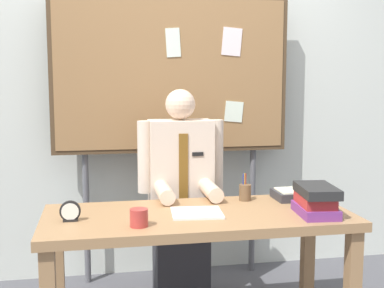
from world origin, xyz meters
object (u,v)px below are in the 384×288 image
(person, at_px, (181,204))
(paper_tray, at_px, (296,194))
(book_stack, at_px, (316,200))
(desk, at_px, (198,230))
(pen_holder, at_px, (245,192))
(bulletin_board, at_px, (172,77))
(coffee_mug, at_px, (139,218))
(open_notebook, at_px, (197,213))
(desk_clock, at_px, (70,212))

(person, bearing_deg, paper_tray, -29.09)
(book_stack, relative_size, paper_tray, 1.21)
(desk, bearing_deg, person, 90.00)
(desk, height_order, book_stack, book_stack)
(book_stack, xyz_separation_m, pen_holder, (-0.27, 0.38, -0.03))
(bulletin_board, height_order, book_stack, bulletin_board)
(person, bearing_deg, bulletin_board, 89.93)
(pen_holder, height_order, paper_tray, pen_holder)
(paper_tray, bearing_deg, book_stack, -95.92)
(book_stack, distance_m, paper_tray, 0.36)
(person, height_order, coffee_mug, person)
(book_stack, bearing_deg, paper_tray, 84.08)
(person, height_order, open_notebook, person)
(person, relative_size, open_notebook, 5.20)
(desk, relative_size, paper_tray, 6.29)
(bulletin_board, bearing_deg, book_stack, -60.78)
(bulletin_board, bearing_deg, open_notebook, -90.66)
(open_notebook, bearing_deg, bulletin_board, 89.34)
(desk_clock, relative_size, paper_tray, 0.40)
(person, relative_size, bulletin_board, 0.68)
(book_stack, relative_size, open_notebook, 1.19)
(desk, bearing_deg, desk_clock, -176.87)
(desk_clock, xyz_separation_m, paper_tray, (1.30, 0.24, -0.02))
(paper_tray, bearing_deg, pen_holder, 175.91)
(open_notebook, relative_size, paper_tray, 1.02)
(person, height_order, bulletin_board, bulletin_board)
(desk, relative_size, pen_holder, 10.22)
(person, bearing_deg, pen_holder, -45.42)
(bulletin_board, height_order, pen_holder, bulletin_board)
(desk, height_order, desk_clock, desk_clock)
(desk_clock, bearing_deg, open_notebook, 1.42)
(open_notebook, xyz_separation_m, coffee_mug, (-0.32, -0.17, 0.04))
(book_stack, distance_m, pen_holder, 0.47)
(desk, xyz_separation_m, bulletin_board, (0.00, 0.92, 0.82))
(person, bearing_deg, coffee_mug, -113.76)
(coffee_mug, height_order, pen_holder, pen_holder)
(desk_clock, height_order, pen_holder, pen_holder)
(bulletin_board, xyz_separation_m, open_notebook, (-0.01, -0.94, -0.72))
(book_stack, relative_size, desk_clock, 3.01)
(desk_clock, bearing_deg, pen_holder, 14.80)
(desk, relative_size, bulletin_board, 0.81)
(coffee_mug, xyz_separation_m, paper_tray, (0.97, 0.39, -0.02))
(pen_holder, bearing_deg, bulletin_board, 115.14)
(desk_clock, distance_m, paper_tray, 1.32)
(bulletin_board, bearing_deg, pen_holder, -64.86)
(bulletin_board, xyz_separation_m, paper_tray, (0.64, -0.72, -0.69))
(coffee_mug, bearing_deg, paper_tray, 22.20)
(bulletin_board, xyz_separation_m, coffee_mug, (-0.33, -1.11, -0.68))
(desk, height_order, pen_holder, pen_holder)
(bulletin_board, relative_size, coffee_mug, 22.64)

